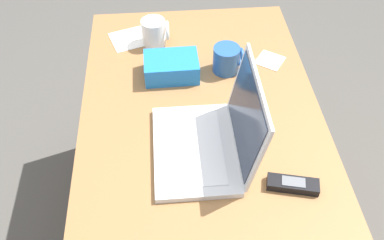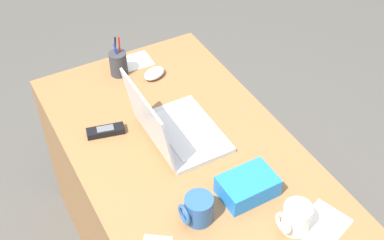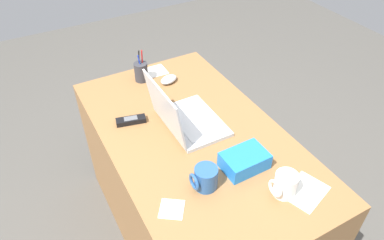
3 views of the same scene
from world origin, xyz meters
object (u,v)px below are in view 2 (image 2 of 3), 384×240
(computer_mouse, at_px, (154,73))
(cordless_phone, at_px, (106,131))
(pen_holder, at_px, (118,63))
(laptop, at_px, (173,128))
(coffee_mug_tall, at_px, (296,218))
(coffee_mug_white, at_px, (198,209))
(snack_bag, at_px, (248,186))

(computer_mouse, height_order, cordless_phone, computer_mouse)
(computer_mouse, height_order, pen_holder, pen_holder)
(laptop, xyz_separation_m, coffee_mug_tall, (-0.52, -0.15, -0.00))
(cordless_phone, bearing_deg, laptop, -125.33)
(computer_mouse, distance_m, pen_holder, 0.15)
(coffee_mug_white, bearing_deg, cordless_phone, 12.53)
(laptop, relative_size, snack_bag, 1.85)
(pen_holder, distance_m, snack_bag, 0.79)
(coffee_mug_white, relative_size, pen_holder, 0.58)
(laptop, relative_size, pen_holder, 1.88)
(snack_bag, bearing_deg, coffee_mug_tall, -164.43)
(coffee_mug_tall, xyz_separation_m, pen_holder, (0.96, 0.17, 0.00))
(cordless_phone, bearing_deg, coffee_mug_tall, -152.20)
(laptop, height_order, pen_holder, laptop)
(pen_holder, bearing_deg, coffee_mug_tall, -170.28)
(computer_mouse, distance_m, coffee_mug_tall, 0.88)
(computer_mouse, relative_size, cordless_phone, 0.70)
(laptop, height_order, cordless_phone, laptop)
(computer_mouse, relative_size, pen_holder, 0.57)
(laptop, relative_size, coffee_mug_white, 3.26)
(laptop, height_order, snack_bag, laptop)
(coffee_mug_white, relative_size, coffee_mug_tall, 1.03)
(coffee_mug_tall, xyz_separation_m, snack_bag, (0.18, 0.05, -0.01))
(laptop, relative_size, coffee_mug_tall, 3.36)
(coffee_mug_tall, relative_size, pen_holder, 0.56)
(coffee_mug_white, bearing_deg, snack_bag, -86.63)
(coffee_mug_white, bearing_deg, computer_mouse, -15.09)
(laptop, xyz_separation_m, coffee_mug_white, (-0.35, 0.09, -0.01))
(coffee_mug_white, distance_m, cordless_phone, 0.50)
(computer_mouse, bearing_deg, snack_bag, 158.63)
(pen_holder, bearing_deg, cordless_phone, 149.29)
(cordless_phone, bearing_deg, snack_bag, -148.15)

